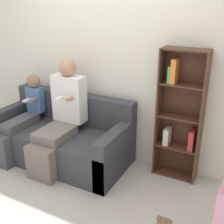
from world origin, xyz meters
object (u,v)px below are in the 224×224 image
couch (62,139)px  bookshelf (180,114)px  adult_seated (61,114)px  child_seated (22,118)px

couch → bookshelf: bearing=13.3°
adult_seated → child_seated: size_ratio=1.26×
adult_seated → bookshelf: bookshelf is taller
couch → child_seated: size_ratio=1.70×
adult_seated → child_seated: adult_seated is taller
adult_seated → child_seated: 0.62m
couch → adult_seated: (0.09, -0.09, 0.39)m
child_seated → bookshelf: 2.00m
adult_seated → child_seated: bearing=-173.9°
adult_seated → child_seated: (-0.60, -0.06, -0.14)m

